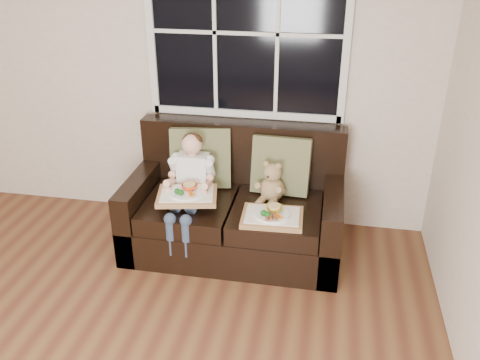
% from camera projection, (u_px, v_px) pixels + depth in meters
% --- Properties ---
extents(window_back, '(1.62, 0.04, 1.37)m').
position_uv_depth(window_back, '(246.00, 33.00, 3.97)').
color(window_back, black).
rests_on(window_back, room_walls).
extents(loveseat, '(1.70, 0.92, 0.96)m').
position_uv_depth(loveseat, '(236.00, 211.00, 4.15)').
color(loveseat, black).
rests_on(loveseat, ground).
extents(pillow_left, '(0.53, 0.32, 0.51)m').
position_uv_depth(pillow_left, '(201.00, 158.00, 4.17)').
color(pillow_left, brown).
rests_on(pillow_left, loveseat).
extents(pillow_right, '(0.48, 0.24, 0.48)m').
position_uv_depth(pillow_right, '(281.00, 165.00, 4.06)').
color(pillow_right, brown).
rests_on(pillow_right, loveseat).
extents(child, '(0.35, 0.59, 0.80)m').
position_uv_depth(child, '(190.00, 179.00, 3.96)').
color(child, white).
rests_on(child, loveseat).
extents(teddy_bear, '(0.23, 0.27, 0.34)m').
position_uv_depth(teddy_bear, '(272.00, 185.00, 3.97)').
color(teddy_bear, '#9F7C54').
rests_on(teddy_bear, loveseat).
extents(tray_left, '(0.50, 0.42, 0.10)m').
position_uv_depth(tray_left, '(187.00, 194.00, 3.84)').
color(tray_left, '#AE854E').
rests_on(tray_left, child).
extents(tray_right, '(0.46, 0.36, 0.10)m').
position_uv_depth(tray_right, '(272.00, 216.00, 3.74)').
color(tray_right, '#AE854E').
rests_on(tray_right, loveseat).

